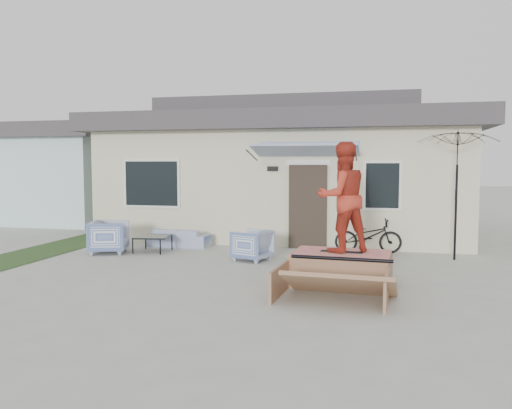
% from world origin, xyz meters
% --- Properties ---
extents(ground, '(90.00, 90.00, 0.00)m').
position_xyz_m(ground, '(0.00, 0.00, 0.00)').
color(ground, '#A2A398').
rests_on(ground, ground).
extents(grass_strip, '(1.40, 8.00, 0.01)m').
position_xyz_m(grass_strip, '(-5.20, 2.00, 0.00)').
color(grass_strip, '#253F1C').
rests_on(grass_strip, ground).
extents(house, '(10.80, 8.49, 4.10)m').
position_xyz_m(house, '(0.00, 7.99, 1.94)').
color(house, beige).
rests_on(house, ground).
extents(neighbor_house, '(8.60, 7.60, 3.50)m').
position_xyz_m(neighbor_house, '(-10.50, 10.00, 1.78)').
color(neighbor_house, silver).
rests_on(neighbor_house, ground).
extents(loveseat, '(1.60, 0.54, 0.62)m').
position_xyz_m(loveseat, '(-2.25, 4.01, 0.31)').
color(loveseat, '#415C9F').
rests_on(loveseat, ground).
extents(armchair_left, '(0.99, 1.03, 0.86)m').
position_xyz_m(armchair_left, '(-3.52, 2.72, 0.43)').
color(armchair_left, '#415C9F').
rests_on(armchair_left, ground).
extents(armchair_right, '(0.88, 0.91, 0.74)m').
position_xyz_m(armchair_right, '(0.02, 2.59, 0.37)').
color(armchair_right, '#415C9F').
rests_on(armchair_right, ground).
extents(coffee_table, '(0.90, 0.90, 0.39)m').
position_xyz_m(coffee_table, '(-2.58, 3.12, 0.19)').
color(coffee_table, black).
rests_on(coffee_table, ground).
extents(bicycle, '(1.63, 0.74, 1.01)m').
position_xyz_m(bicycle, '(2.49, 4.14, 0.50)').
color(bicycle, black).
rests_on(bicycle, ground).
extents(patio_umbrella, '(1.91, 1.79, 2.20)m').
position_xyz_m(patio_umbrella, '(4.37, 3.68, 1.75)').
color(patio_umbrella, black).
rests_on(patio_umbrella, ground).
extents(skate_ramp, '(1.82, 2.34, 0.56)m').
position_xyz_m(skate_ramp, '(2.09, 0.74, 0.28)').
color(skate_ramp, '#8C6346').
rests_on(skate_ramp, ground).
extents(skateboard, '(0.76, 0.26, 0.05)m').
position_xyz_m(skateboard, '(2.09, 0.80, 0.58)').
color(skateboard, black).
rests_on(skateboard, skate_ramp).
extents(skater, '(1.18, 1.11, 1.93)m').
position_xyz_m(skater, '(2.09, 0.80, 1.57)').
color(skater, '#B13221').
rests_on(skater, skateboard).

